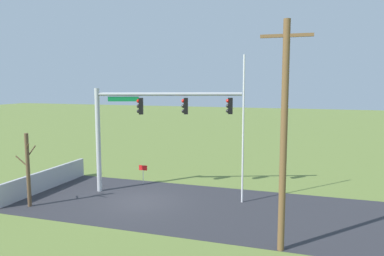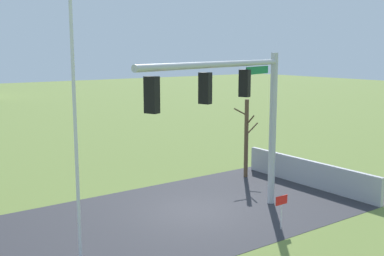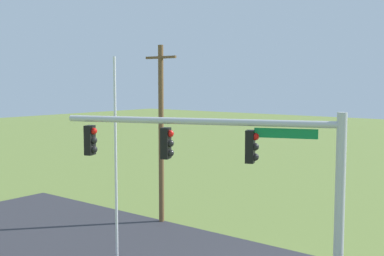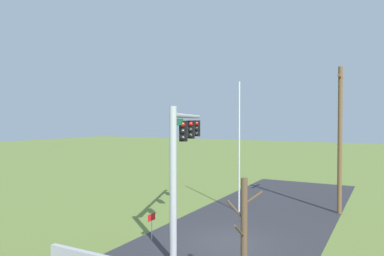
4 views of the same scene
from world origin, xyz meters
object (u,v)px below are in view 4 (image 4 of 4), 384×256
flagpole (239,147)px  utility_pole (340,138)px  open_sign (152,221)px  signal_mast (184,144)px  bare_tree (244,241)px

flagpole → utility_pole: 5.99m
flagpole → utility_pole: (-2.54, 5.39, 0.59)m
utility_pole → open_sign: utility_pole is taller
signal_mast → open_sign: (0.77, -1.30, -3.56)m
flagpole → bare_tree: 11.41m
open_sign → flagpole: bearing=165.4°
signal_mast → flagpole: flagpole is taller
open_sign → bare_tree: bearing=57.8°
signal_mast → flagpole: size_ratio=1.03×
signal_mast → bare_tree: (4.50, 4.61, -2.47)m
signal_mast → flagpole: bearing=175.7°
open_sign → utility_pole: bearing=142.4°
flagpole → bare_tree: size_ratio=2.04×
flagpole → utility_pole: size_ratio=0.90×
bare_tree → open_sign: bare_tree is taller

